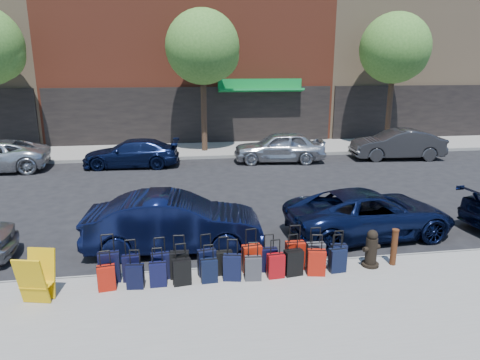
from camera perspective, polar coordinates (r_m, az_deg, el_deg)
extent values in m
plane|color=black|center=(14.21, -4.03, -3.97)|extent=(120.00, 120.00, 0.00)
cube|color=gray|center=(8.32, -0.20, -18.09)|extent=(60.00, 4.00, 0.15)
cube|color=gray|center=(23.85, -6.00, 4.00)|extent=(60.00, 4.00, 0.15)
cube|color=gray|center=(10.06, -1.91, -11.84)|extent=(60.00, 0.08, 0.15)
cube|color=gray|center=(21.88, -5.74, 2.99)|extent=(60.00, 0.08, 0.15)
cube|color=black|center=(25.53, -6.31, 8.41)|extent=(16.66, 0.15, 3.40)
cube|color=#0E7F34|center=(25.53, 2.82, 11.86)|extent=(5.00, 0.91, 0.27)
cube|color=#0E7F34|center=(25.81, 2.70, 12.67)|extent=(5.00, 0.10, 0.60)
cube|color=#957B5B|center=(35.97, 21.21, 21.12)|extent=(15.00, 12.00, 18.00)
cube|color=black|center=(30.66, 25.45, 8.16)|extent=(14.70, 0.15, 3.40)
cylinder|color=black|center=(23.04, -4.85, 9.86)|extent=(0.30, 0.30, 4.80)
sphere|color=#396E24|center=(22.96, -5.02, 17.26)|extent=(3.80, 3.80, 3.80)
sphere|color=#396E24|center=(22.99, -3.44, 16.33)|extent=(2.58, 2.58, 2.58)
cylinder|color=black|center=(25.94, 19.33, 9.66)|extent=(0.30, 0.30, 4.80)
sphere|color=#396E24|center=(25.87, 19.92, 16.20)|extent=(3.80, 3.80, 3.80)
sphere|color=#396E24|center=(26.14, 21.05, 15.25)|extent=(2.58, 2.58, 2.58)
cube|color=black|center=(9.67, -17.03, -11.05)|extent=(0.46, 0.28, 0.66)
cylinder|color=black|center=(9.38, -17.36, -7.14)|extent=(0.25, 0.06, 0.03)
cube|color=black|center=(9.61, -14.24, -11.29)|extent=(0.39, 0.22, 0.57)
cylinder|color=black|center=(9.36, -14.49, -7.91)|extent=(0.21, 0.04, 0.03)
cube|color=black|center=(9.55, -10.53, -11.20)|extent=(0.41, 0.25, 0.58)
cylinder|color=black|center=(9.29, -10.72, -7.74)|extent=(0.22, 0.05, 0.03)
cube|color=black|center=(9.51, -8.05, -11.13)|extent=(0.42, 0.25, 0.60)
cylinder|color=black|center=(9.24, -8.20, -7.50)|extent=(0.23, 0.05, 0.03)
cube|color=black|center=(9.58, -4.44, -10.89)|extent=(0.42, 0.28, 0.58)
cylinder|color=black|center=(9.32, -4.52, -7.41)|extent=(0.22, 0.07, 0.03)
cube|color=black|center=(9.60, -2.13, -10.96)|extent=(0.36, 0.21, 0.54)
cylinder|color=black|center=(9.36, -2.17, -7.76)|extent=(0.20, 0.04, 0.03)
cube|color=#B11E0B|center=(9.67, 1.58, -10.44)|extent=(0.44, 0.29, 0.62)
cylinder|color=black|center=(9.40, 1.61, -6.72)|extent=(0.23, 0.07, 0.03)
cube|color=black|center=(9.76, 3.90, -10.53)|extent=(0.36, 0.21, 0.53)
cylinder|color=black|center=(9.52, 3.96, -7.40)|extent=(0.20, 0.04, 0.03)
cube|color=#A8190A|center=(9.89, 7.33, -9.92)|extent=(0.43, 0.24, 0.64)
cylinder|color=black|center=(9.62, 7.47, -6.20)|extent=(0.24, 0.03, 0.03)
cube|color=#3B3A3F|center=(10.00, 10.02, -9.88)|extent=(0.40, 0.22, 0.60)
cylinder|color=black|center=(9.75, 10.20, -6.43)|extent=(0.22, 0.03, 0.03)
cube|color=black|center=(10.18, 12.99, -9.78)|extent=(0.36, 0.21, 0.53)
cylinder|color=black|center=(9.96, 13.18, -6.78)|extent=(0.20, 0.04, 0.03)
cube|color=#A6170A|center=(9.39, -17.38, -12.36)|extent=(0.38, 0.26, 0.52)
cylinder|color=black|center=(9.15, -17.66, -9.20)|extent=(0.20, 0.06, 0.03)
cube|color=black|center=(9.30, -13.79, -12.37)|extent=(0.37, 0.24, 0.51)
cylinder|color=black|center=(9.06, -14.01, -9.23)|extent=(0.20, 0.05, 0.03)
cube|color=black|center=(9.29, -10.86, -12.24)|extent=(0.35, 0.21, 0.52)
cylinder|color=black|center=(9.05, -11.04, -9.08)|extent=(0.20, 0.04, 0.03)
cube|color=black|center=(9.26, -7.76, -12.05)|extent=(0.40, 0.27, 0.56)
cylinder|color=black|center=(9.00, -7.90, -8.61)|extent=(0.21, 0.06, 0.03)
cube|color=black|center=(9.30, -4.13, -11.95)|extent=(0.36, 0.22, 0.51)
cylinder|color=black|center=(9.06, -4.20, -8.81)|extent=(0.20, 0.04, 0.03)
cube|color=black|center=(9.35, -1.04, -11.57)|extent=(0.42, 0.29, 0.56)
cylinder|color=black|center=(9.10, -1.06, -8.12)|extent=(0.22, 0.07, 0.03)
cube|color=#36363B|center=(9.37, 1.76, -11.68)|extent=(0.37, 0.24, 0.52)
cylinder|color=black|center=(9.13, 1.79, -8.51)|extent=(0.20, 0.05, 0.03)
cube|color=maroon|center=(9.49, 4.79, -11.34)|extent=(0.38, 0.24, 0.53)
cylinder|color=black|center=(9.24, 4.87, -8.12)|extent=(0.20, 0.05, 0.03)
cube|color=black|center=(9.61, 7.14, -10.88)|extent=(0.42, 0.28, 0.58)
cylinder|color=black|center=(9.36, 7.26, -7.41)|extent=(0.22, 0.07, 0.03)
cube|color=#A5170A|center=(9.70, 10.15, -10.78)|extent=(0.42, 0.29, 0.57)
cylinder|color=black|center=(9.45, 10.32, -7.39)|extent=(0.22, 0.07, 0.03)
cube|color=black|center=(9.94, 12.86, -10.39)|extent=(0.38, 0.24, 0.54)
cylinder|color=black|center=(9.70, 13.07, -7.27)|extent=(0.21, 0.05, 0.03)
cylinder|color=black|center=(10.49, 16.95, -10.70)|extent=(0.40, 0.40, 0.07)
cylinder|color=black|center=(10.35, 17.09, -8.99)|extent=(0.26, 0.26, 0.62)
sphere|color=black|center=(10.20, 17.26, -7.02)|extent=(0.24, 0.24, 0.24)
cylinder|color=black|center=(10.32, 17.12, -8.66)|extent=(0.45, 0.23, 0.11)
cylinder|color=#38190C|center=(10.56, 19.85, -8.46)|extent=(0.14, 0.14, 0.85)
cylinder|color=#38190C|center=(10.40, 20.05, -6.31)|extent=(0.16, 0.16, 0.04)
cube|color=#E7B00C|center=(9.22, -26.06, -12.10)|extent=(0.60, 0.37, 0.99)
cube|color=#E7B00C|center=(9.50, -24.95, -11.16)|extent=(0.60, 0.37, 0.99)
cube|color=#E7B00C|center=(9.43, -25.39, -12.45)|extent=(0.62, 0.48, 0.02)
imported|color=#0B1233|center=(11.09, -8.74, -5.64)|extent=(4.55, 1.82, 1.47)
imported|color=#0D1639|center=(12.45, 16.87, -4.25)|extent=(4.80, 2.49, 1.29)
imported|color=#0C1638|center=(20.64, -14.28, 3.48)|extent=(4.54, 2.11, 1.28)
imported|color=silver|center=(21.09, 5.26, 4.44)|extent=(4.60, 2.25, 1.51)
imported|color=#37373A|center=(23.12, 20.21, 4.50)|extent=(4.68, 2.00, 1.50)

